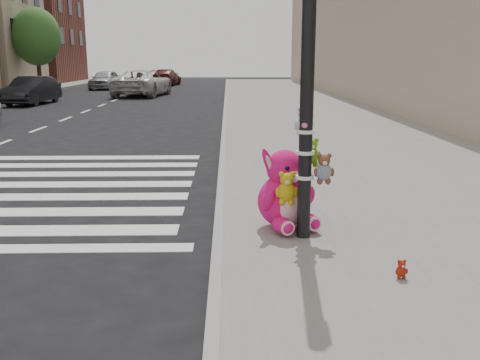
{
  "coord_description": "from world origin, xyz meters",
  "views": [
    {
      "loc": [
        1.69,
        -4.43,
        2.29
      ],
      "look_at": [
        1.83,
        2.27,
        0.75
      ],
      "focal_mm": 40.0,
      "sensor_mm": 36.0,
      "label": 1
    }
  ],
  "objects_px": {
    "signal_pole": "(306,102)",
    "red_teddy": "(401,269)",
    "car_white_near": "(143,83)",
    "pink_bunny": "(286,194)",
    "car_dark_far": "(32,90)"
  },
  "relations": [
    {
      "from": "red_teddy",
      "to": "car_dark_far",
      "type": "distance_m",
      "value": 24.98
    },
    {
      "from": "pink_bunny",
      "to": "car_white_near",
      "type": "distance_m",
      "value": 27.11
    },
    {
      "from": "pink_bunny",
      "to": "car_white_near",
      "type": "xyz_separation_m",
      "value": [
        -5.92,
        26.45,
        0.2
      ]
    },
    {
      "from": "red_teddy",
      "to": "car_white_near",
      "type": "xyz_separation_m",
      "value": [
        -6.9,
        28.12,
        0.54
      ]
    },
    {
      "from": "signal_pole",
      "to": "car_white_near",
      "type": "relative_size",
      "value": 0.71
    },
    {
      "from": "signal_pole",
      "to": "red_teddy",
      "type": "bearing_deg",
      "value": -58.75
    },
    {
      "from": "pink_bunny",
      "to": "red_teddy",
      "type": "distance_m",
      "value": 1.97
    },
    {
      "from": "car_dark_far",
      "to": "signal_pole",
      "type": "bearing_deg",
      "value": -58.7
    },
    {
      "from": "red_teddy",
      "to": "car_dark_far",
      "type": "bearing_deg",
      "value": 110.12
    },
    {
      "from": "signal_pole",
      "to": "pink_bunny",
      "type": "distance_m",
      "value": 1.26
    },
    {
      "from": "signal_pole",
      "to": "red_teddy",
      "type": "relative_size",
      "value": 20.18
    },
    {
      "from": "red_teddy",
      "to": "car_dark_far",
      "type": "height_order",
      "value": "car_dark_far"
    },
    {
      "from": "pink_bunny",
      "to": "car_dark_far",
      "type": "bearing_deg",
      "value": 92.83
    },
    {
      "from": "signal_pole",
      "to": "car_white_near",
      "type": "bearing_deg",
      "value": 102.82
    },
    {
      "from": "car_dark_far",
      "to": "pink_bunny",
      "type": "bearing_deg",
      "value": -58.7
    }
  ]
}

